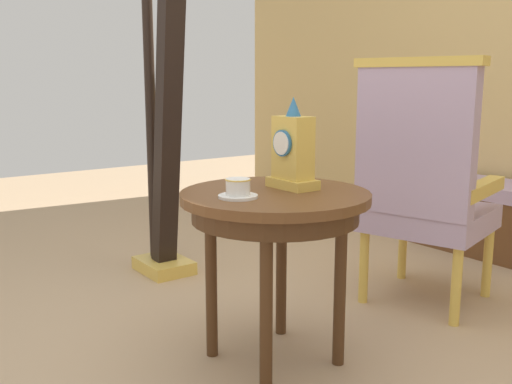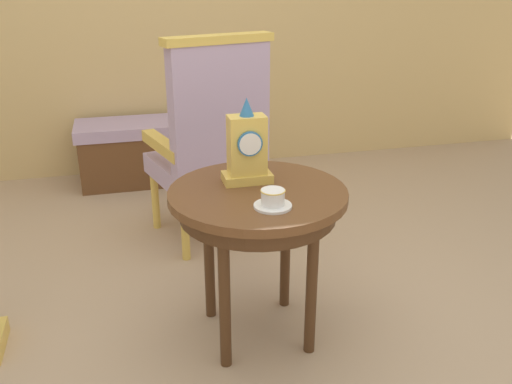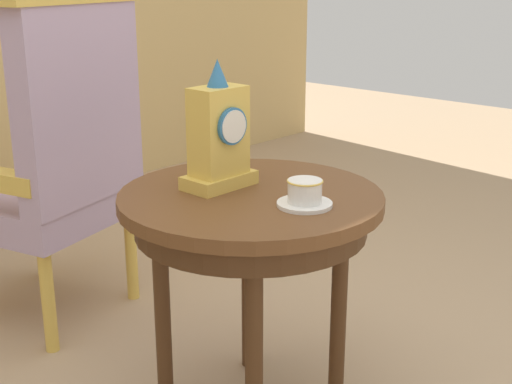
% 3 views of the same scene
% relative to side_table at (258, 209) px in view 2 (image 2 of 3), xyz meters
% --- Properties ---
extents(ground_plane, '(10.00, 10.00, 0.00)m').
position_rel_side_table_xyz_m(ground_plane, '(-0.08, -0.02, -0.57)').
color(ground_plane, tan).
extents(side_table, '(0.69, 0.69, 0.65)m').
position_rel_side_table_xyz_m(side_table, '(0.00, 0.00, 0.00)').
color(side_table, brown).
rests_on(side_table, ground).
extents(teacup_left, '(0.14, 0.14, 0.07)m').
position_rel_side_table_xyz_m(teacup_left, '(0.01, -0.17, 0.11)').
color(teacup_left, white).
rests_on(teacup_left, side_table).
extents(mantel_clock, '(0.19, 0.11, 0.34)m').
position_rel_side_table_xyz_m(mantel_clock, '(-0.02, 0.10, 0.21)').
color(mantel_clock, gold).
rests_on(mantel_clock, side_table).
extents(armchair, '(0.66, 0.66, 1.14)m').
position_rel_side_table_xyz_m(armchair, '(-0.03, 0.88, 0.02)').
color(armchair, '#B299B7').
rests_on(armchair, ground).
extents(window_bench, '(0.91, 0.40, 0.44)m').
position_rel_side_table_xyz_m(window_bench, '(-0.34, 1.93, -0.35)').
color(window_bench, '#B299B7').
rests_on(window_bench, ground).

